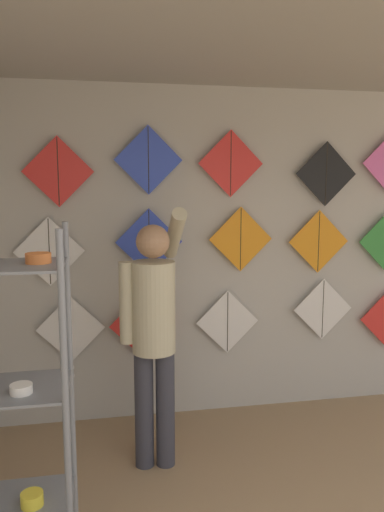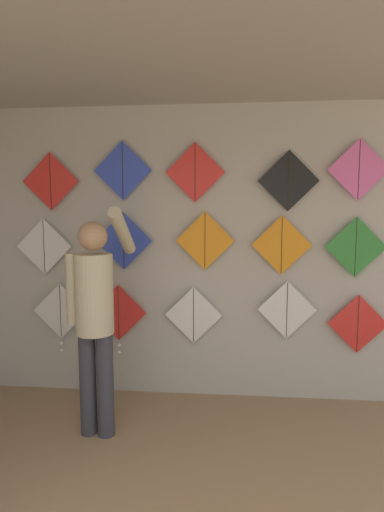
{
  "view_description": "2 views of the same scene",
  "coord_description": "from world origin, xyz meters",
  "px_view_note": "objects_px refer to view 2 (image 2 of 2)",
  "views": [
    {
      "loc": [
        -1.17,
        -0.82,
        2.0
      ],
      "look_at": [
        -0.44,
        3.0,
        1.44
      ],
      "focal_mm": 35.0,
      "sensor_mm": 36.0,
      "label": 1
    },
    {
      "loc": [
        0.24,
        -0.5,
        1.8
      ],
      "look_at": [
        -0.08,
        3.0,
        1.42
      ],
      "focal_mm": 28.0,
      "sensor_mm": 36.0,
      "label": 2
    }
  ],
  "objects_px": {
    "kite_1": "(119,315)",
    "kite_4": "(358,324)",
    "kite_7": "(205,241)",
    "kite_8": "(282,245)",
    "kite_13": "(288,181)",
    "kite_0": "(61,314)",
    "kite_9": "(356,247)",
    "kite_2": "(194,315)",
    "kite_10": "(51,181)",
    "kite_3": "(287,310)",
    "kite_11": "(123,171)",
    "kite_14": "(359,170)",
    "shopkeeper": "(95,309)",
    "kite_12": "(195,172)",
    "kite_5": "(44,246)",
    "kite_6": "(124,241)"
  },
  "relations": [
    {
      "from": "kite_11",
      "to": "kite_5",
      "type": "bearing_deg",
      "value": 180.0
    },
    {
      "from": "kite_1",
      "to": "kite_12",
      "type": "xyz_separation_m",
      "value": [
        0.75,
        0.0,
        1.37
      ]
    },
    {
      "from": "kite_4",
      "to": "kite_11",
      "type": "bearing_deg",
      "value": 180.0
    },
    {
      "from": "kite_12",
      "to": "kite_1",
      "type": "bearing_deg",
      "value": -179.95
    },
    {
      "from": "kite_8",
      "to": "kite_14",
      "type": "height_order",
      "value": "kite_14"
    },
    {
      "from": "kite_11",
      "to": "kite_0",
      "type": "bearing_deg",
      "value": -179.94
    },
    {
      "from": "kite_4",
      "to": "kite_13",
      "type": "xyz_separation_m",
      "value": [
        -0.67,
        0.0,
        1.32
      ]
    },
    {
      "from": "kite_1",
      "to": "kite_3",
      "type": "relative_size",
      "value": 1.25
    },
    {
      "from": "kite_3",
      "to": "kite_12",
      "type": "xyz_separation_m",
      "value": [
        -0.87,
        0.0,
        1.28
      ]
    },
    {
      "from": "kite_8",
      "to": "kite_13",
      "type": "height_order",
      "value": "kite_13"
    },
    {
      "from": "kite_5",
      "to": "kite_13",
      "type": "bearing_deg",
      "value": 0.0
    },
    {
      "from": "kite_1",
      "to": "kite_0",
      "type": "bearing_deg",
      "value": 180.0
    },
    {
      "from": "kite_7",
      "to": "shopkeeper",
      "type": "bearing_deg",
      "value": -138.98
    },
    {
      "from": "shopkeeper",
      "to": "kite_2",
      "type": "relative_size",
      "value": 3.34
    },
    {
      "from": "kite_8",
      "to": "kite_9",
      "type": "height_order",
      "value": "kite_8"
    },
    {
      "from": "kite_0",
      "to": "kite_9",
      "type": "relative_size",
      "value": 1.25
    },
    {
      "from": "kite_9",
      "to": "kite_12",
      "type": "relative_size",
      "value": 1.0
    },
    {
      "from": "kite_9",
      "to": "kite_14",
      "type": "height_order",
      "value": "kite_14"
    },
    {
      "from": "kite_4",
      "to": "kite_9",
      "type": "bearing_deg",
      "value": 180.0
    },
    {
      "from": "kite_11",
      "to": "kite_1",
      "type": "bearing_deg",
      "value": -179.42
    },
    {
      "from": "kite_1",
      "to": "kite_9",
      "type": "xyz_separation_m",
      "value": [
        2.22,
        0.0,
        0.69
      ]
    },
    {
      "from": "kite_3",
      "to": "kite_8",
      "type": "height_order",
      "value": "kite_8"
    },
    {
      "from": "kite_14",
      "to": "kite_8",
      "type": "bearing_deg",
      "value": 180.0
    },
    {
      "from": "kite_9",
      "to": "kite_11",
      "type": "xyz_separation_m",
      "value": [
        -2.16,
        0.0,
        0.71
      ]
    },
    {
      "from": "kite_1",
      "to": "kite_8",
      "type": "bearing_deg",
      "value": 0.03
    },
    {
      "from": "kite_0",
      "to": "kite_14",
      "type": "height_order",
      "value": "kite_14"
    },
    {
      "from": "shopkeeper",
      "to": "kite_1",
      "type": "height_order",
      "value": "shopkeeper"
    },
    {
      "from": "kite_2",
      "to": "kite_10",
      "type": "distance_m",
      "value": 1.88
    },
    {
      "from": "kite_4",
      "to": "kite_13",
      "type": "height_order",
      "value": "kite_13"
    },
    {
      "from": "kite_1",
      "to": "kite_7",
      "type": "relative_size",
      "value": 1.25
    },
    {
      "from": "kite_0",
      "to": "kite_12",
      "type": "relative_size",
      "value": 1.25
    },
    {
      "from": "kite_1",
      "to": "kite_14",
      "type": "bearing_deg",
      "value": 0.02
    },
    {
      "from": "kite_4",
      "to": "kite_5",
      "type": "bearing_deg",
      "value": 180.0
    },
    {
      "from": "kite_12",
      "to": "kite_2",
      "type": "bearing_deg",
      "value": 180.0
    },
    {
      "from": "kite_7",
      "to": "kite_4",
      "type": "bearing_deg",
      "value": 0.0
    },
    {
      "from": "kite_0",
      "to": "kite_10",
      "type": "height_order",
      "value": "kite_10"
    },
    {
      "from": "kite_1",
      "to": "kite_11",
      "type": "xyz_separation_m",
      "value": [
        0.07,
        0.0,
        1.39
      ]
    },
    {
      "from": "kite_3",
      "to": "kite_9",
      "type": "xyz_separation_m",
      "value": [
        0.6,
        0.0,
        0.6
      ]
    },
    {
      "from": "kite_1",
      "to": "kite_4",
      "type": "bearing_deg",
      "value": 0.02
    },
    {
      "from": "kite_4",
      "to": "kite_9",
      "type": "height_order",
      "value": "kite_9"
    },
    {
      "from": "kite_5",
      "to": "kite_3",
      "type": "bearing_deg",
      "value": 0.0
    },
    {
      "from": "kite_8",
      "to": "kite_9",
      "type": "distance_m",
      "value": 0.67
    },
    {
      "from": "kite_2",
      "to": "kite_8",
      "type": "xyz_separation_m",
      "value": [
        0.82,
        0.0,
        0.68
      ]
    },
    {
      "from": "kite_3",
      "to": "kite_9",
      "type": "distance_m",
      "value": 0.85
    },
    {
      "from": "kite_4",
      "to": "kite_6",
      "type": "bearing_deg",
      "value": 180.0
    },
    {
      "from": "kite_0",
      "to": "kite_13",
      "type": "relative_size",
      "value": 1.25
    },
    {
      "from": "kite_7",
      "to": "kite_1",
      "type": "bearing_deg",
      "value": -179.95
    },
    {
      "from": "shopkeeper",
      "to": "kite_7",
      "type": "bearing_deg",
      "value": 46.94
    },
    {
      "from": "shopkeeper",
      "to": "kite_11",
      "type": "relative_size",
      "value": 3.34
    },
    {
      "from": "kite_1",
      "to": "kite_4",
      "type": "distance_m",
      "value": 2.27
    }
  ]
}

